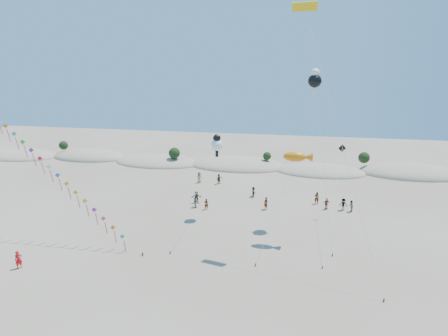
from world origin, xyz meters
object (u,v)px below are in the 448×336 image
(parafoil_kite, at_px, (306,11))
(kite_train, at_px, (28,148))
(flyer_foreground, at_px, (19,260))
(fish_kite, at_px, (298,157))

(parafoil_kite, bearing_deg, kite_train, -172.42)
(parafoil_kite, height_order, flyer_foreground, parafoil_kite)
(fish_kite, distance_m, parafoil_kite, 14.64)
(flyer_foreground, bearing_deg, fish_kite, -32.65)
(fish_kite, bearing_deg, parafoil_kite, -88.62)
(kite_train, xyz_separation_m, flyer_foreground, (3.18, -7.45, -9.41))
(kite_train, distance_m, parafoil_kite, 32.97)
(kite_train, relative_size, flyer_foreground, 14.53)
(fish_kite, bearing_deg, flyer_foreground, -156.00)
(kite_train, xyz_separation_m, parafoil_kite, (29.60, 3.94, 13.99))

